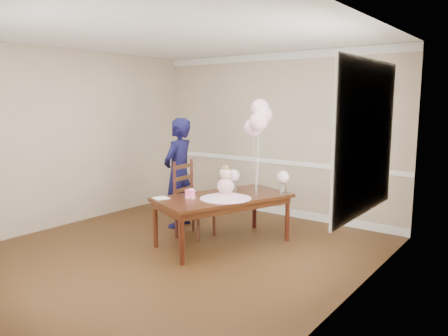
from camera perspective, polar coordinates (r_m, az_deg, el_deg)
floor at (r=5.68m, az=-6.73°, el=-11.02°), size 4.50×5.00×0.00m
ceiling at (r=5.40m, az=-7.27°, el=17.03°), size 4.50×5.00×0.02m
wall_back at (r=7.38m, az=6.59°, el=4.32°), size 4.50×0.02×2.70m
wall_left at (r=7.11m, az=-20.23°, el=3.67°), size 0.02×5.00×2.70m
wall_right at (r=4.16m, az=16.03°, el=0.55°), size 0.02×5.00×2.70m
chair_rail_trim at (r=7.42m, az=6.49°, el=0.85°), size 4.50×0.02×0.07m
crown_molding at (r=7.38m, az=6.73°, el=14.27°), size 4.50×0.02×0.12m
baseboard_trim at (r=7.58m, az=6.38°, el=-5.45°), size 4.50×0.02×0.12m
window_frame at (r=4.61m, az=18.10°, el=3.74°), size 0.02×1.66×1.56m
window_blinds at (r=4.62m, az=17.89°, el=3.76°), size 0.01×1.50×1.40m
dining_table_top at (r=5.82m, az=-0.15°, el=-3.87°), size 1.44×1.97×0.04m
table_apron at (r=5.84m, az=-0.15°, el=-4.51°), size 1.33×1.86×0.09m
table_leg_fl at (r=5.84m, az=-8.96°, el=-7.30°), size 0.08×0.08×0.62m
table_leg_fr at (r=5.20m, az=-5.52°, el=-9.28°), size 0.08×0.08×0.62m
table_leg_bl at (r=6.65m, az=4.01°, el=-5.22°), size 0.08×0.08×0.62m
table_leg_br at (r=6.10m, az=8.27°, el=-6.60°), size 0.08×0.08×0.62m
baby_skirt at (r=5.67m, az=0.21°, el=-3.52°), size 0.86×0.86×0.09m
baby_torso at (r=5.65m, az=0.21°, el=-2.38°), size 0.21×0.21×0.21m
baby_head at (r=5.62m, az=0.21°, el=-0.69°), size 0.15×0.15×0.15m
baby_hair at (r=5.61m, az=0.21°, el=-0.16°), size 0.11×0.11×0.11m
cake_platter at (r=5.76m, az=-4.45°, el=-3.77°), size 0.25×0.25×0.01m
birthday_cake at (r=5.75m, az=-4.46°, el=-3.30°), size 0.17×0.17×0.09m
cake_flower_a at (r=5.74m, az=-4.47°, el=-2.74°), size 0.03×0.03×0.03m
cake_flower_b at (r=5.73m, az=-4.18°, el=-2.76°), size 0.03×0.03×0.03m
rose_vase_near at (r=6.05m, az=1.27°, el=-2.48°), size 0.11×0.11×0.14m
roses_near at (r=6.03m, az=1.28°, el=-0.99°), size 0.17×0.17×0.17m
rose_vase_far at (r=5.98m, az=7.69°, el=-2.69°), size 0.11×0.11×0.14m
roses_far at (r=5.95m, az=7.72°, el=-1.19°), size 0.17×0.17×0.17m
napkin at (r=5.72m, az=-8.22°, el=-3.91°), size 0.23×0.23×0.01m
balloon_weight at (r=6.02m, az=4.21°, el=-3.17°), size 0.05×0.05×0.02m
balloon_a at (r=5.97m, az=3.79°, el=5.25°), size 0.25×0.25×0.25m
balloon_b at (r=5.80m, az=4.50°, el=6.02°), size 0.25×0.25×0.25m
balloon_c at (r=5.93m, az=5.12°, el=6.93°), size 0.25×0.25×0.25m
balloon_d at (r=6.01m, az=4.73°, el=7.81°), size 0.25×0.25×0.25m
balloon_ribbon_a at (r=5.99m, az=3.99°, el=0.39°), size 0.08×0.03×0.74m
balloon_ribbon_b at (r=5.90m, az=4.35°, el=0.70°), size 0.07×0.08×0.83m
balloon_ribbon_c at (r=5.96m, az=4.65°, el=1.21°), size 0.05×0.07×0.92m
balloon_ribbon_d at (r=6.00m, az=4.46°, el=1.68°), size 0.04×0.11×1.01m
dining_chair_seat at (r=6.20m, az=-3.78°, el=-4.68°), size 0.49×0.49×0.05m
chair_leg_fl at (r=6.24m, az=-6.23°, el=-7.00°), size 0.04×0.04×0.46m
chair_leg_fr at (r=6.01m, az=-3.42°, el=-7.58°), size 0.04×0.04×0.46m
chair_leg_bl at (r=6.52m, az=-4.06°, el=-6.26°), size 0.04×0.04×0.46m
chair_leg_br at (r=6.30m, az=-1.31°, el=-6.78°), size 0.04×0.04×0.46m
chair_back_post_l at (r=6.12m, az=-6.47°, el=-1.96°), size 0.04×0.04×0.59m
chair_back_post_r at (r=6.41m, az=-4.26°, el=-1.43°), size 0.04×0.04×0.59m
chair_slat_low at (r=6.29m, az=-5.32°, el=-2.83°), size 0.05×0.42×0.05m
chair_slat_mid at (r=6.26m, az=-5.35°, el=-1.31°), size 0.05×0.42×0.05m
chair_slat_top at (r=6.23m, az=-5.37°, el=0.22°), size 0.05×0.42×0.05m
woman at (r=6.66m, az=-5.94°, el=-0.64°), size 0.49×0.66×1.66m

